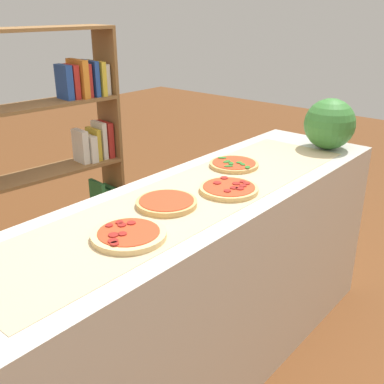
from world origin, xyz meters
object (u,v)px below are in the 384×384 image
(pizza_plain_1, at_px, (167,203))
(pizza_pepperoni_2, at_px, (229,189))
(pizza_spinach_3, at_px, (234,164))
(bookshelf, at_px, (68,166))
(pizza_pepperoni_0, at_px, (129,235))
(watermelon, at_px, (330,124))

(pizza_plain_1, distance_m, pizza_pepperoni_2, 0.30)
(pizza_plain_1, distance_m, pizza_spinach_3, 0.57)
(pizza_plain_1, xyz_separation_m, bookshelf, (0.29, 1.08, -0.16))
(pizza_plain_1, distance_m, bookshelf, 1.13)
(pizza_spinach_3, bearing_deg, pizza_pepperoni_2, -148.09)
(pizza_pepperoni_0, relative_size, bookshelf, 0.16)
(pizza_pepperoni_2, distance_m, bookshelf, 1.19)
(pizza_plain_1, relative_size, pizza_spinach_3, 1.01)
(pizza_spinach_3, height_order, watermelon, watermelon)
(pizza_spinach_3, bearing_deg, bookshelf, 105.27)
(pizza_pepperoni_0, bearing_deg, pizza_plain_1, 17.13)
(pizza_pepperoni_0, distance_m, bookshelf, 1.31)
(pizza_pepperoni_0, relative_size, pizza_plain_1, 1.07)
(pizza_pepperoni_0, height_order, pizza_plain_1, pizza_pepperoni_0)
(pizza_pepperoni_0, relative_size, pizza_spinach_3, 1.08)
(watermelon, bearing_deg, pizza_pepperoni_2, 177.56)
(pizza_plain_1, distance_m, watermelon, 1.17)
(pizza_spinach_3, distance_m, watermelon, 0.64)
(pizza_pepperoni_2, bearing_deg, pizza_spinach_3, 31.91)
(pizza_plain_1, relative_size, watermelon, 0.88)
(pizza_pepperoni_0, xyz_separation_m, watermelon, (1.43, -0.05, 0.12))
(watermelon, bearing_deg, pizza_pepperoni_0, 177.96)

